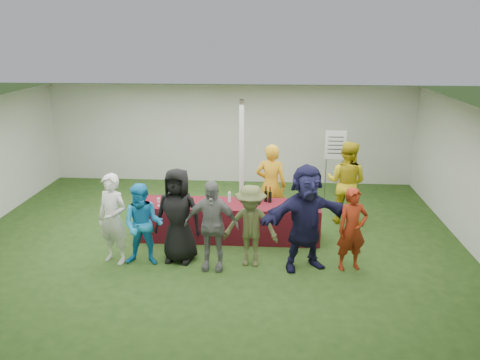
# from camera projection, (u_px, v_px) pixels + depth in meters

# --- Properties ---
(ground) EXTENTS (60.00, 60.00, 0.00)m
(ground) POSITION_uv_depth(u_px,v_px,m) (213.00, 240.00, 9.51)
(ground) COLOR #284719
(ground) RESTS_ON ground
(tent) EXTENTS (10.00, 10.00, 10.00)m
(tent) POSITION_uv_depth(u_px,v_px,m) (242.00, 161.00, 10.21)
(tent) COLOR white
(tent) RESTS_ON ground
(serving_table) EXTENTS (3.60, 0.80, 0.75)m
(serving_table) POSITION_uv_depth(u_px,v_px,m) (230.00, 221.00, 9.54)
(serving_table) COLOR maroon
(serving_table) RESTS_ON ground
(wine_bottles) EXTENTS (0.56, 0.12, 0.32)m
(wine_bottles) POSITION_uv_depth(u_px,v_px,m) (258.00, 196.00, 9.49)
(wine_bottles) COLOR black
(wine_bottles) RESTS_ON serving_table
(wine_glasses) EXTENTS (2.74, 0.11, 0.16)m
(wine_glasses) POSITION_uv_depth(u_px,v_px,m) (203.00, 202.00, 9.19)
(wine_glasses) COLOR silver
(wine_glasses) RESTS_ON serving_table
(water_bottle) EXTENTS (0.07, 0.07, 0.23)m
(water_bottle) POSITION_uv_depth(u_px,v_px,m) (229.00, 197.00, 9.47)
(water_bottle) COLOR silver
(water_bottle) RESTS_ON serving_table
(bar_towel) EXTENTS (0.25, 0.18, 0.03)m
(bar_towel) POSITION_uv_depth(u_px,v_px,m) (309.00, 204.00, 9.37)
(bar_towel) COLOR white
(bar_towel) RESTS_ON serving_table
(dump_bucket) EXTENTS (0.25, 0.25, 0.18)m
(dump_bucket) POSITION_uv_depth(u_px,v_px,m) (312.00, 205.00, 9.09)
(dump_bucket) COLOR slate
(dump_bucket) RESTS_ON serving_table
(wine_list_sign) EXTENTS (0.50, 0.03, 1.80)m
(wine_list_sign) POSITION_uv_depth(u_px,v_px,m) (335.00, 150.00, 11.31)
(wine_list_sign) COLOR slate
(wine_list_sign) RESTS_ON ground
(staff_pourer) EXTENTS (0.71, 0.51, 1.81)m
(staff_pourer) POSITION_uv_depth(u_px,v_px,m) (271.00, 185.00, 10.05)
(staff_pourer) COLOR gold
(staff_pourer) RESTS_ON ground
(staff_back) EXTENTS (1.11, 1.02, 1.84)m
(staff_back) POSITION_uv_depth(u_px,v_px,m) (346.00, 182.00, 10.19)
(staff_back) COLOR gold
(staff_back) RESTS_ON ground
(customer_0) EXTENTS (0.71, 0.59, 1.68)m
(customer_0) POSITION_uv_depth(u_px,v_px,m) (113.00, 219.00, 8.40)
(customer_0) COLOR silver
(customer_0) RESTS_ON ground
(customer_1) EXTENTS (0.75, 0.58, 1.53)m
(customer_1) POSITION_uv_depth(u_px,v_px,m) (143.00, 225.00, 8.34)
(customer_1) COLOR #1A8CD1
(customer_1) RESTS_ON ground
(customer_2) EXTENTS (0.93, 0.68, 1.76)m
(customer_2) POSITION_uv_depth(u_px,v_px,m) (178.00, 216.00, 8.45)
(customer_2) COLOR black
(customer_2) RESTS_ON ground
(customer_3) EXTENTS (0.98, 0.45, 1.65)m
(customer_3) POSITION_uv_depth(u_px,v_px,m) (211.00, 225.00, 8.17)
(customer_3) COLOR slate
(customer_3) RESTS_ON ground
(customer_4) EXTENTS (1.03, 0.65, 1.51)m
(customer_4) POSITION_uv_depth(u_px,v_px,m) (251.00, 226.00, 8.31)
(customer_4) COLOR brown
(customer_4) RESTS_ON ground
(customer_5) EXTENTS (1.86, 1.13, 1.92)m
(customer_5) POSITION_uv_depth(u_px,v_px,m) (306.00, 218.00, 8.15)
(customer_5) COLOR #181639
(customer_5) RESTS_ON ground
(customer_6) EXTENTS (0.63, 0.50, 1.51)m
(customer_6) POSITION_uv_depth(u_px,v_px,m) (352.00, 229.00, 8.17)
(customer_6) COLOR maroon
(customer_6) RESTS_ON ground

